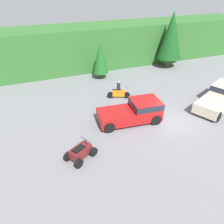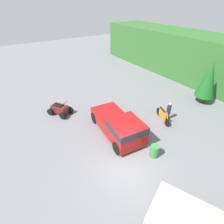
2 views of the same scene
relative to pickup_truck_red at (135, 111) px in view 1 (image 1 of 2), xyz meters
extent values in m
plane|color=slate|center=(2.71, -1.32, -0.96)|extent=(80.00, 80.00, 0.00)
cube|color=#2D6028|center=(2.71, 14.68, 1.65)|extent=(44.00, 6.00, 5.20)
cylinder|color=brown|center=(0.44, 9.83, -0.59)|extent=(0.24, 0.24, 0.73)
cone|color=#19561E|center=(0.44, 9.83, 1.44)|extent=(1.79, 1.79, 3.34)
cylinder|color=brown|center=(10.08, 10.14, -0.51)|extent=(0.30, 0.30, 0.89)
cone|color=#236628|center=(10.08, 10.14, 1.97)|extent=(2.18, 2.18, 4.07)
cylinder|color=brown|center=(10.13, 10.22, -0.32)|extent=(0.42, 0.42, 1.27)
cone|color=#144719|center=(10.13, 10.22, 3.20)|extent=(3.10, 3.10, 5.77)
cube|color=maroon|center=(0.91, -0.09, 0.06)|extent=(2.50, 2.38, 1.54)
cube|color=#1E232D|center=(0.91, -0.09, 0.57)|extent=(2.52, 2.40, 0.49)
cube|color=maroon|center=(-1.61, 0.17, -0.26)|extent=(3.00, 2.43, 0.90)
cylinder|color=black|center=(1.58, 0.83, -0.51)|extent=(0.91, 0.37, 0.89)
cylinder|color=black|center=(1.37, -1.14, -0.51)|extent=(0.91, 0.37, 0.89)
cylinder|color=black|center=(-2.32, 1.24, -0.51)|extent=(0.91, 0.37, 0.89)
cylinder|color=black|center=(-2.53, -0.73, -0.51)|extent=(0.91, 0.37, 0.89)
cube|color=beige|center=(6.93, -1.32, -0.26)|extent=(3.80, 3.27, 0.90)
cylinder|color=black|center=(9.86, 1.07, -0.51)|extent=(0.93, 0.62, 0.89)
cylinder|color=black|center=(5.60, -0.83, -0.51)|extent=(0.93, 0.62, 0.89)
cylinder|color=black|center=(6.40, -2.64, -0.51)|extent=(0.93, 0.62, 0.89)
cylinder|color=black|center=(1.13, 3.95, -0.62)|extent=(0.66, 0.34, 0.67)
cylinder|color=black|center=(-0.36, 4.54, -0.62)|extent=(0.66, 0.34, 0.67)
cube|color=orange|center=(0.38, 4.24, -0.41)|extent=(1.17, 0.59, 0.69)
cylinder|color=#B7B7BC|center=(1.08, 3.96, -0.22)|extent=(0.30, 0.16, 0.79)
cylinder|color=black|center=(1.08, 3.96, 0.19)|extent=(0.26, 0.57, 0.04)
cube|color=black|center=(0.20, 4.32, -0.03)|extent=(0.87, 0.46, 0.06)
cylinder|color=black|center=(-4.97, -1.91, -0.65)|extent=(0.64, 0.50, 0.61)
cylinder|color=black|center=(-4.45, -2.80, -0.65)|extent=(0.64, 0.50, 0.61)
cylinder|color=black|center=(-6.15, -2.60, -0.65)|extent=(0.64, 0.50, 0.61)
cylinder|color=black|center=(-5.64, -3.49, -0.65)|extent=(0.64, 0.50, 0.61)
cube|color=#5B1919|center=(-5.30, -2.70, -0.43)|extent=(1.66, 1.42, 0.60)
cylinder|color=black|center=(-4.84, -2.43, 0.05)|extent=(0.07, 0.07, 0.35)
cylinder|color=black|center=(-4.84, -2.43, 0.23)|extent=(0.51, 0.85, 0.04)
cube|color=black|center=(-5.44, -2.78, -0.08)|extent=(0.96, 0.82, 0.08)
cylinder|color=brown|center=(0.58, 4.75, -0.55)|extent=(0.21, 0.21, 0.80)
cylinder|color=brown|center=(0.52, 4.57, -0.55)|extent=(0.21, 0.21, 0.80)
cylinder|color=#232328|center=(0.55, 4.66, 0.15)|extent=(0.42, 0.42, 0.60)
sphere|color=tan|center=(0.55, 4.66, 0.56)|extent=(0.27, 0.27, 0.22)
cylinder|color=#387A38|center=(2.93, 0.73, -0.52)|extent=(0.58, 0.58, 0.88)
camera|label=1|loc=(-7.41, -13.55, 9.22)|focal=35.00mm
camera|label=2|loc=(8.16, -6.03, 7.88)|focal=28.00mm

